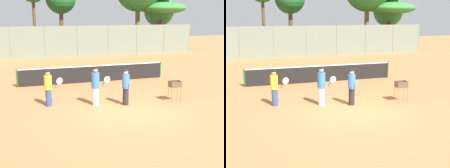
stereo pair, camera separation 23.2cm
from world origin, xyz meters
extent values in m
plane|color=#C67242|center=(0.00, 0.00, 0.00)|extent=(80.00, 80.00, 0.00)
cylinder|color=#26592D|center=(-4.68, 6.70, 0.54)|extent=(0.10, 0.10, 1.07)
cylinder|color=#26592D|center=(4.68, 6.70, 0.54)|extent=(0.10, 0.10, 1.07)
cube|color=black|center=(0.00, 6.70, 0.51)|extent=(9.36, 0.01, 1.01)
cube|color=white|center=(0.00, 6.70, 1.04)|extent=(9.36, 0.02, 0.06)
cylinder|color=gray|center=(-4.85, 18.93, 1.53)|extent=(0.08, 0.08, 3.06)
cylinder|color=gray|center=(-1.62, 18.93, 1.53)|extent=(0.08, 0.08, 3.06)
cylinder|color=gray|center=(1.62, 18.93, 1.53)|extent=(0.08, 0.08, 3.06)
cylinder|color=gray|center=(4.85, 18.93, 1.53)|extent=(0.08, 0.08, 3.06)
cylinder|color=gray|center=(8.08, 18.93, 1.53)|extent=(0.08, 0.08, 3.06)
cylinder|color=gray|center=(11.32, 18.93, 1.53)|extent=(0.08, 0.08, 3.06)
cylinder|color=gray|center=(14.55, 18.93, 1.53)|extent=(0.08, 0.08, 3.06)
cube|color=gray|center=(0.00, 18.93, 1.53)|extent=(29.10, 0.01, 3.06)
cylinder|color=brown|center=(0.91, 24.16, 2.43)|extent=(0.47, 0.47, 4.86)
cylinder|color=brown|center=(12.25, 21.49, 2.08)|extent=(0.46, 0.46, 4.16)
ellipsoid|color=#338438|center=(12.25, 21.49, 4.86)|extent=(5.65, 5.65, 1.41)
cylinder|color=brown|center=(11.83, 21.75, 2.92)|extent=(0.47, 0.47, 5.83)
cylinder|color=brown|center=(9.20, 21.47, 2.72)|extent=(0.52, 0.52, 5.45)
cylinder|color=brown|center=(-2.19, 23.11, 2.96)|extent=(0.34, 0.34, 5.92)
cylinder|color=brown|center=(12.51, 22.78, 1.70)|extent=(0.28, 0.28, 3.40)
sphere|color=#388E42|center=(12.51, 22.78, 4.47)|extent=(3.58, 3.58, 3.58)
cylinder|color=#26262D|center=(0.13, 1.33, 0.40)|extent=(0.29, 0.29, 0.81)
cylinder|color=blue|center=(0.13, 1.33, 1.14)|extent=(0.35, 0.35, 0.67)
sphere|color=#DBB28C|center=(0.13, 1.33, 1.59)|extent=(0.22, 0.22, 0.22)
cylinder|color=black|center=(0.13, 1.33, 1.68)|extent=(0.23, 0.23, 0.05)
cylinder|color=black|center=(0.13, 0.97, 0.97)|extent=(0.03, 0.15, 0.27)
ellipsoid|color=silver|center=(0.14, 0.79, 1.19)|extent=(0.03, 0.40, 0.43)
cylinder|color=#334C8C|center=(-3.39, 2.28, 0.40)|extent=(0.29, 0.29, 0.81)
cylinder|color=yellow|center=(-3.39, 2.28, 1.14)|extent=(0.35, 0.35, 0.67)
sphere|color=tan|center=(-3.39, 2.28, 1.59)|extent=(0.22, 0.22, 0.22)
cylinder|color=black|center=(-3.39, 2.28, 1.68)|extent=(0.23, 0.23, 0.05)
cylinder|color=black|center=(-3.04, 2.21, 0.97)|extent=(0.15, 0.06, 0.27)
ellipsoid|color=silver|center=(-2.87, 2.18, 1.19)|extent=(0.40, 0.10, 0.43)
cylinder|color=white|center=(-1.25, 1.71, 0.43)|extent=(0.31, 0.31, 0.87)
cylinder|color=blue|center=(-1.25, 1.71, 1.23)|extent=(0.38, 0.38, 0.72)
sphere|color=tan|center=(-1.25, 1.71, 1.71)|extent=(0.24, 0.24, 0.24)
cylinder|color=black|center=(-1.25, 1.71, 1.81)|extent=(0.25, 0.25, 0.06)
cylinder|color=black|center=(-0.92, 1.55, 1.05)|extent=(0.14, 0.09, 0.27)
ellipsoid|color=silver|center=(-0.76, 1.47, 1.27)|extent=(0.37, 0.20, 0.43)
cylinder|color=brown|center=(2.43, 1.01, 0.36)|extent=(0.02, 0.02, 0.72)
cylinder|color=brown|center=(2.94, 1.01, 0.36)|extent=(0.02, 0.02, 0.72)
cylinder|color=brown|center=(2.43, 1.37, 0.36)|extent=(0.02, 0.02, 0.72)
cylinder|color=brown|center=(2.94, 1.37, 0.36)|extent=(0.02, 0.02, 0.72)
cube|color=brown|center=(2.68, 1.19, 0.73)|extent=(0.55, 0.40, 0.01)
cube|color=brown|center=(2.68, 0.99, 0.87)|extent=(0.55, 0.01, 0.30)
cube|color=brown|center=(2.68, 1.39, 0.87)|extent=(0.55, 0.01, 0.30)
cube|color=brown|center=(2.41, 1.19, 0.87)|extent=(0.01, 0.40, 0.30)
cube|color=brown|center=(2.96, 1.19, 0.87)|extent=(0.01, 0.40, 0.30)
sphere|color=#D1E54C|center=(2.87, 1.22, 0.82)|extent=(0.07, 0.07, 0.07)
sphere|color=#D1E54C|center=(2.87, 1.17, 0.82)|extent=(0.07, 0.07, 0.07)
sphere|color=#D1E54C|center=(2.66, 1.28, 0.77)|extent=(0.07, 0.07, 0.07)
sphere|color=#D1E54C|center=(2.62, 1.09, 0.77)|extent=(0.07, 0.07, 0.07)
sphere|color=#D1E54C|center=(2.89, 1.07, 0.77)|extent=(0.07, 0.07, 0.07)
sphere|color=#D1E54C|center=(2.88, 1.16, 0.77)|extent=(0.07, 0.07, 0.07)
sphere|color=#D1E54C|center=(2.52, 1.23, 0.82)|extent=(0.07, 0.07, 0.07)
sphere|color=#D1E54C|center=(2.83, 1.19, 0.82)|extent=(0.07, 0.07, 0.07)
sphere|color=#D1E54C|center=(2.74, 1.15, 0.82)|extent=(0.07, 0.07, 0.07)
sphere|color=#D1E54C|center=(2.63, 1.06, 0.82)|extent=(0.07, 0.07, 0.07)
sphere|color=#D1E54C|center=(2.60, 1.11, 0.77)|extent=(0.07, 0.07, 0.07)
sphere|color=#D1E54C|center=(2.82, 1.24, 0.82)|extent=(0.07, 0.07, 0.07)
sphere|color=#D1E54C|center=(2.86, 1.22, 0.77)|extent=(0.07, 0.07, 0.07)
sphere|color=#D1E54C|center=(2.59, 1.16, 0.82)|extent=(0.07, 0.07, 0.07)
sphere|color=#D1E54C|center=(2.39, 2.09, 0.03)|extent=(0.07, 0.07, 0.07)
sphere|color=#D1E54C|center=(2.91, 3.13, 0.03)|extent=(0.07, 0.07, 0.07)
sphere|color=#D1E54C|center=(2.61, 2.20, 0.03)|extent=(0.07, 0.07, 0.07)
sphere|color=#D1E54C|center=(2.53, 2.11, 0.03)|extent=(0.07, 0.07, 0.07)
sphere|color=#D1E54C|center=(1.86, 1.84, 0.03)|extent=(0.07, 0.07, 0.07)
sphere|color=#D1E54C|center=(-1.66, 2.64, 0.03)|extent=(0.07, 0.07, 0.07)
cube|color=#232328|center=(3.52, 23.33, 0.45)|extent=(4.20, 1.70, 0.90)
cube|color=#33383D|center=(3.32, 23.33, 1.25)|extent=(2.20, 1.50, 0.70)
camera|label=1|loc=(-5.01, -12.12, 4.31)|focal=50.00mm
camera|label=2|loc=(-4.79, -12.19, 4.31)|focal=50.00mm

